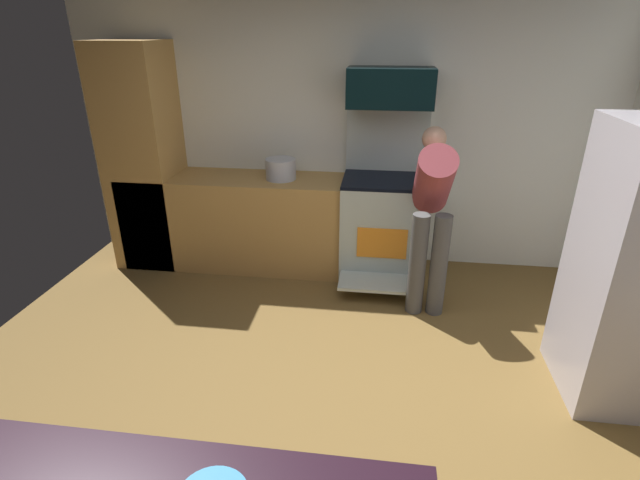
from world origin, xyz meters
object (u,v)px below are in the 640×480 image
object	(u,v)px
oven_range	(383,223)
person_cook	(432,207)
stock_pot	(281,169)
microwave	(390,88)

from	to	relation	value
oven_range	person_cook	size ratio (longest dim) A/B	1.07
person_cook	stock_pot	bearing A→B (deg)	158.24
oven_range	microwave	size ratio (longest dim) A/B	2.11
oven_range	microwave	distance (m)	1.22
oven_range	stock_pot	xyz separation A→B (m)	(-0.97, 0.01, 0.48)
oven_range	microwave	xyz separation A→B (m)	(0.00, 0.09, 1.21)
microwave	stock_pot	distance (m)	1.21
microwave	stock_pot	size ratio (longest dim) A/B	2.64
oven_range	person_cook	bearing A→B (deg)	-54.25
stock_pot	person_cook	bearing A→B (deg)	-21.76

